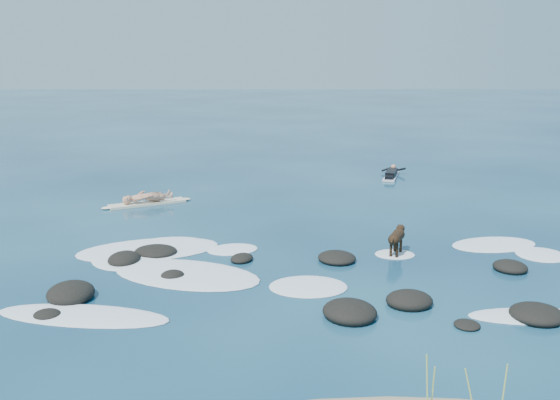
{
  "coord_description": "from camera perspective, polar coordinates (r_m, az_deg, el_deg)",
  "views": [
    {
      "loc": [
        -1.77,
        -14.99,
        5.41
      ],
      "look_at": [
        -1.68,
        4.0,
        0.9
      ],
      "focal_mm": 40.0,
      "sensor_mm": 36.0,
      "label": 1
    }
  ],
  "objects": [
    {
      "name": "dog",
      "position": [
        17.24,
        10.64,
        -3.31
      ],
      "size": [
        0.66,
        1.19,
        0.8
      ],
      "rotation": [
        0.0,
        0.0,
        1.15
      ],
      "color": "black",
      "rests_on": "ground"
    },
    {
      "name": "breaking_foam",
      "position": [
        16.33,
        -3.74,
        -5.98
      ],
      "size": [
        14.06,
        6.96,
        0.12
      ],
      "color": "white",
      "rests_on": "ground"
    },
    {
      "name": "ground",
      "position": [
        16.03,
        6.12,
        -6.44
      ],
      "size": [
        160.0,
        160.0,
        0.0
      ],
      "primitive_type": "plane",
      "color": "#0A2642",
      "rests_on": "ground"
    },
    {
      "name": "reef_rocks",
      "position": [
        15.1,
        7.8,
        -7.34
      ],
      "size": [
        14.49,
        5.53,
        0.54
      ],
      "color": "black",
      "rests_on": "ground"
    },
    {
      "name": "paddling_surfer_rig",
      "position": [
        28.13,
        10.15,
        2.37
      ],
      "size": [
        1.35,
        2.48,
        0.43
      ],
      "rotation": [
        0.0,
        0.0,
        1.28
      ],
      "color": "white",
      "rests_on": "ground"
    },
    {
      "name": "standing_surfer_rig",
      "position": [
        23.03,
        -12.12,
        1.37
      ],
      "size": [
        3.09,
        1.79,
        1.89
      ],
      "rotation": [
        0.0,
        0.0,
        0.47
      ],
      "color": "beige",
      "rests_on": "ground"
    }
  ]
}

